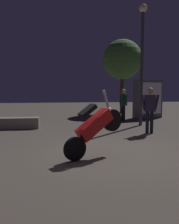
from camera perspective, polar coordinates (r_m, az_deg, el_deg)
The scene contains 8 objects.
ground_plane at distance 6.23m, azimuth 3.08°, elevation -9.87°, with size 40.00×40.00×0.00m, color #4C443D.
motorcycle_red_foreground at distance 5.77m, azimuth 1.14°, elevation -3.57°, with size 1.52×0.85×1.63m.
person_rider_beside at distance 12.17m, azimuth 8.11°, elevation 2.40°, with size 0.32×0.66×1.60m.
person_bystander_far at distance 8.95m, azimuth 14.25°, elevation 1.35°, with size 0.67×0.29×1.68m.
streetlamp_near at distance 10.87m, azimuth 12.47°, elevation 14.28°, with size 0.36×0.36×5.21m.
tree_left_bg at distance 15.70m, azimuth 7.87°, elevation 12.27°, with size 2.52×2.52×4.70m.
kiosk_billboard at distance 13.40m, azimuth 13.78°, elevation 3.08°, with size 1.68×0.91×2.10m.
planter_wall_low at distance 10.37m, azimuth -20.46°, elevation -2.56°, with size 3.07×0.50×0.45m.
Camera 1 is at (-1.04, -5.90, 1.71)m, focal length 38.23 mm.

